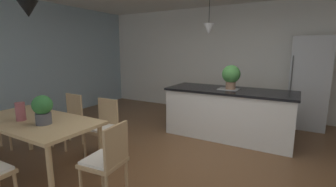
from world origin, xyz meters
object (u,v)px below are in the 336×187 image
at_px(kitchen_island, 229,113).
at_px(refrigerator, 309,83).
at_px(dining_table, 35,125).
at_px(chair_far_left, 69,118).
at_px(potted_plant_on_table, 43,108).
at_px(chair_far_right, 103,126).
at_px(vase_on_dining_table, 20,111).
at_px(chair_kitchen_end, 107,159).
at_px(potted_plant_on_island, 231,75).

height_order(kitchen_island, refrigerator, refrigerator).
bearing_deg(dining_table, chair_far_left, 116.33).
bearing_deg(potted_plant_on_table, chair_far_right, 82.87).
distance_m(dining_table, kitchen_island, 3.16).
relative_size(refrigerator, potted_plant_on_table, 5.27).
xyz_separation_m(chair_far_left, vase_on_dining_table, (0.29, -0.90, 0.37)).
bearing_deg(refrigerator, chair_far_right, -131.15).
bearing_deg(chair_kitchen_end, chair_far_left, 154.21).
relative_size(chair_kitchen_end, refrigerator, 0.46).
xyz_separation_m(kitchen_island, refrigerator, (1.27, 1.37, 0.48)).
height_order(chair_far_right, potted_plant_on_table, potted_plant_on_table).
bearing_deg(potted_plant_on_island, refrigerator, 47.52).
distance_m(refrigerator, potted_plant_on_table, 4.88).
relative_size(refrigerator, potted_plant_on_island, 4.22).
bearing_deg(chair_far_left, refrigerator, 41.57).
height_order(chair_far_left, chair_far_right, same).
xyz_separation_m(chair_kitchen_end, potted_plant_on_island, (0.61, 2.55, 0.69)).
bearing_deg(potted_plant_on_table, vase_on_dining_table, -172.74).
bearing_deg(refrigerator, dining_table, -128.53).
bearing_deg(chair_far_right, potted_plant_on_island, 49.94).
relative_size(chair_kitchen_end, kitchen_island, 0.38).
xyz_separation_m(dining_table, potted_plant_on_table, (0.29, -0.05, 0.27)).
bearing_deg(chair_kitchen_end, chair_far_right, 137.08).
relative_size(dining_table, chair_kitchen_end, 2.03).
xyz_separation_m(dining_table, potted_plant_on_island, (1.87, 2.55, 0.50)).
bearing_deg(chair_far_right, potted_plant_on_table, -97.13).
distance_m(chair_kitchen_end, potted_plant_on_island, 2.71).
bearing_deg(potted_plant_on_island, chair_far_right, -130.06).
relative_size(dining_table, potted_plant_on_table, 4.93).
distance_m(chair_far_right, refrigerator, 4.17).
relative_size(chair_far_right, kitchen_island, 0.38).
bearing_deg(vase_on_dining_table, chair_far_left, 107.59).
xyz_separation_m(dining_table, refrigerator, (3.13, 3.93, 0.29)).
height_order(potted_plant_on_island, vase_on_dining_table, potted_plant_on_island).
distance_m(dining_table, refrigerator, 5.03).
relative_size(dining_table, chair_far_right, 2.03).
bearing_deg(chair_far_right, refrigerator, 48.85).
relative_size(chair_far_right, potted_plant_on_island, 1.95).
xyz_separation_m(chair_kitchen_end, vase_on_dining_table, (-1.36, -0.11, 0.37)).
height_order(chair_kitchen_end, potted_plant_on_table, potted_plant_on_table).
bearing_deg(dining_table, chair_kitchen_end, 0.21).
bearing_deg(refrigerator, potted_plant_on_island, -132.48).
relative_size(chair_far_left, potted_plant_on_table, 2.43).
distance_m(chair_far_right, potted_plant_on_island, 2.39).
xyz_separation_m(chair_far_left, potted_plant_on_table, (0.69, -0.85, 0.45)).
relative_size(chair_kitchen_end, chair_far_right, 1.00).
bearing_deg(chair_far_left, chair_kitchen_end, -25.79).
xyz_separation_m(chair_far_right, vase_on_dining_table, (-0.51, -0.90, 0.37)).
xyz_separation_m(dining_table, vase_on_dining_table, (-0.11, -0.10, 0.19)).
bearing_deg(potted_plant_on_table, refrigerator, 54.50).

